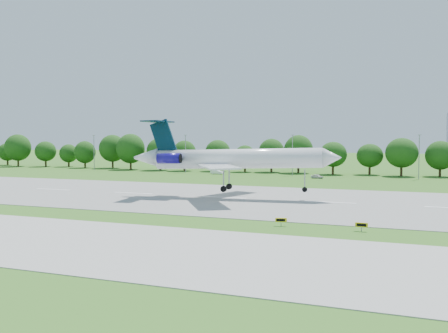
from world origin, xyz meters
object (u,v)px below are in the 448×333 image
service_vehicle_a (217,172)px  airliner (227,158)px  taxi_sign_left (281,220)px  service_vehicle_b (317,176)px

service_vehicle_a → airliner: bearing=-148.9°
taxi_sign_left → airliner: bearing=109.3°
taxi_sign_left → service_vehicle_b: 76.20m
airliner → service_vehicle_b: 51.55m
airliner → service_vehicle_a: size_ratio=9.77×
airliner → taxi_sign_left: bearing=-63.6°
taxi_sign_left → service_vehicle_a: bearing=102.4°
taxi_sign_left → service_vehicle_a: (-40.98, 80.46, -0.11)m
service_vehicle_b → taxi_sign_left: bearing=-155.6°
service_vehicle_b → service_vehicle_a: bearing=99.0°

